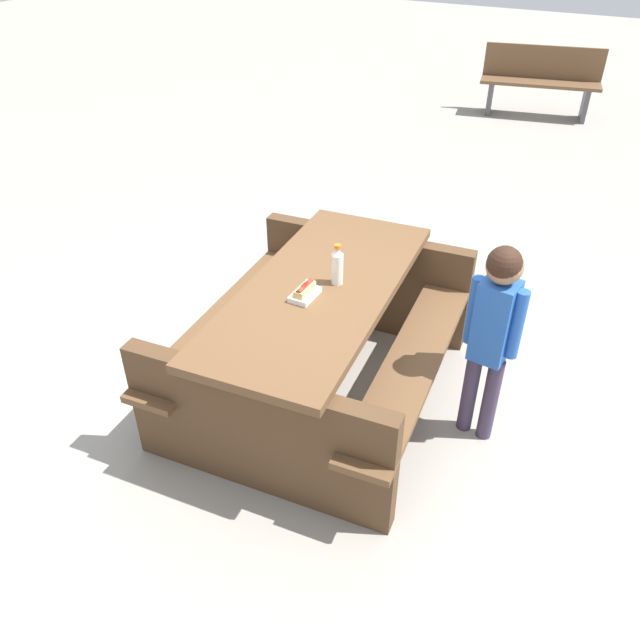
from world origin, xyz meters
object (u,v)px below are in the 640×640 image
object	(u,v)px
child_in_coat	(494,322)
picnic_table	(320,332)
park_bench_near	(540,80)
hotdog_tray	(305,292)
soda_bottle	(337,266)

from	to	relation	value
child_in_coat	picnic_table	bearing A→B (deg)	-82.52
picnic_table	park_bench_near	size ratio (longest dim) A/B	1.25
hotdog_tray	park_bench_near	bearing A→B (deg)	-178.36
soda_bottle	park_bench_near	size ratio (longest dim) A/B	0.15
child_in_coat	park_bench_near	bearing A→B (deg)	-169.70
hotdog_tray	child_in_coat	xyz separation A→B (m)	(-0.26, 0.94, -0.03)
soda_bottle	park_bench_near	xyz separation A→B (m)	(-6.22, -0.27, -0.41)
soda_bottle	child_in_coat	distance (m)	0.86
park_bench_near	child_in_coat	bearing A→B (deg)	10.30
picnic_table	soda_bottle	size ratio (longest dim) A/B	8.27
park_bench_near	hotdog_tray	bearing A→B (deg)	1.64
picnic_table	hotdog_tray	distance (m)	0.36
soda_bottle	child_in_coat	bearing A→B (deg)	93.34
hotdog_tray	park_bench_near	size ratio (longest dim) A/B	0.12
child_in_coat	park_bench_near	world-z (taller)	child_in_coat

